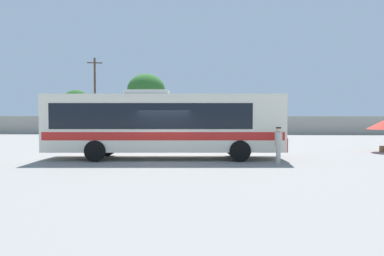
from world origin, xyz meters
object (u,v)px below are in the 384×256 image
object	(u,v)px
attendant_by_bus_door	(278,143)
roadside_tree_left	(76,102)
parked_car_leftmost_dark_blue	(102,129)
parked_car_second_dark_blue	(158,128)
utility_pole_near	(95,94)
coach_bus_cream_red	(162,122)
roadside_tree_midleft	(146,90)

from	to	relation	value
attendant_by_bus_door	roadside_tree_left	size ratio (longest dim) A/B	0.32
parked_car_leftmost_dark_blue	parked_car_second_dark_blue	xyz separation A→B (m)	(5.57, 1.02, 0.01)
attendant_by_bus_door	utility_pole_near	distance (m)	31.96
attendant_by_bus_door	parked_car_second_dark_blue	distance (m)	22.39
parked_car_leftmost_dark_blue	parked_car_second_dark_blue	distance (m)	5.66
utility_pole_near	coach_bus_cream_red	bearing A→B (deg)	-65.56
parked_car_second_dark_blue	coach_bus_cream_red	bearing A→B (deg)	-81.26
attendant_by_bus_door	parked_car_second_dark_blue	world-z (taller)	attendant_by_bus_door
utility_pole_near	roadside_tree_left	xyz separation A→B (m)	(-3.39, 2.95, -0.91)
coach_bus_cream_red	attendant_by_bus_door	size ratio (longest dim) A/B	7.09
coach_bus_cream_red	parked_car_second_dark_blue	world-z (taller)	coach_bus_cream_red
attendant_by_bus_door	utility_pole_near	size ratio (longest dim) A/B	0.19
attendant_by_bus_door	utility_pole_near	xyz separation A→B (m)	(-17.02, 26.80, 3.73)
coach_bus_cream_red	utility_pole_near	distance (m)	27.63
coach_bus_cream_red	attendant_by_bus_door	distance (m)	5.99
parked_car_leftmost_dark_blue	coach_bus_cream_red	bearing A→B (deg)	-64.67
coach_bus_cream_red	roadside_tree_midleft	bearing A→B (deg)	101.28
parked_car_second_dark_blue	roadside_tree_midleft	world-z (taller)	roadside_tree_midleft
coach_bus_cream_red	roadside_tree_left	world-z (taller)	roadside_tree_left
parked_car_second_dark_blue	roadside_tree_midleft	bearing A→B (deg)	105.77
parked_car_leftmost_dark_blue	roadside_tree_left	distance (m)	12.25
parked_car_second_dark_blue	attendant_by_bus_door	bearing A→B (deg)	-67.53
attendant_by_bus_door	roadside_tree_midleft	xyz separation A→B (m)	(-11.51, 31.15, 4.47)
roadside_tree_left	roadside_tree_midleft	distance (m)	9.16
parked_car_second_dark_blue	roadside_tree_midleft	distance (m)	11.82
attendant_by_bus_door	utility_pole_near	world-z (taller)	utility_pole_near
attendant_by_bus_door	roadside_tree_left	distance (m)	36.18
attendant_by_bus_door	roadside_tree_midleft	distance (m)	33.51
parked_car_second_dark_blue	roadside_tree_left	distance (m)	15.22
coach_bus_cream_red	parked_car_leftmost_dark_blue	xyz separation A→B (m)	(-8.47, 17.90, -1.09)
parked_car_leftmost_dark_blue	roadside_tree_midleft	distance (m)	12.65
coach_bus_cream_red	attendant_by_bus_door	world-z (taller)	coach_bus_cream_red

